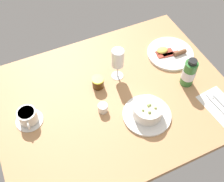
{
  "coord_description": "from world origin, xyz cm",
  "views": [
    {
      "loc": [
        -33.12,
        -70.3,
        107.02
      ],
      "look_at": [
        -1.6,
        -1.89,
        7.47
      ],
      "focal_mm": 44.96,
      "sensor_mm": 36.0,
      "label": 1
    }
  ],
  "objects_px": {
    "creamer_jug": "(103,108)",
    "wine_glass": "(118,59)",
    "cutlery_setting": "(220,105)",
    "sauce_bottle_green": "(189,73)",
    "breakfast_plate": "(170,53)",
    "jam_jar": "(98,83)",
    "porridge_bowl": "(147,112)",
    "coffee_cup": "(28,117)"
  },
  "relations": [
    {
      "from": "creamer_jug",
      "to": "wine_glass",
      "type": "xyz_separation_m",
      "value": [
        0.15,
        0.16,
        0.1
      ]
    },
    {
      "from": "cutlery_setting",
      "to": "wine_glass",
      "type": "bearing_deg",
      "value": 134.18
    },
    {
      "from": "sauce_bottle_green",
      "to": "breakfast_plate",
      "type": "height_order",
      "value": "sauce_bottle_green"
    },
    {
      "from": "sauce_bottle_green",
      "to": "breakfast_plate",
      "type": "relative_size",
      "value": 0.64
    },
    {
      "from": "cutlery_setting",
      "to": "sauce_bottle_green",
      "type": "height_order",
      "value": "sauce_bottle_green"
    },
    {
      "from": "wine_glass",
      "to": "jam_jar",
      "type": "bearing_deg",
      "value": -168.7
    },
    {
      "from": "jam_jar",
      "to": "wine_glass",
      "type": "bearing_deg",
      "value": 11.3
    },
    {
      "from": "porridge_bowl",
      "to": "jam_jar",
      "type": "height_order",
      "value": "porridge_bowl"
    },
    {
      "from": "wine_glass",
      "to": "breakfast_plate",
      "type": "xyz_separation_m",
      "value": [
        0.32,
        0.02,
        -0.11
      ]
    },
    {
      "from": "creamer_jug",
      "to": "breakfast_plate",
      "type": "relative_size",
      "value": 0.22
    },
    {
      "from": "breakfast_plate",
      "to": "wine_glass",
      "type": "bearing_deg",
      "value": -176.91
    },
    {
      "from": "breakfast_plate",
      "to": "creamer_jug",
      "type": "bearing_deg",
      "value": -158.92
    },
    {
      "from": "sauce_bottle_green",
      "to": "coffee_cup",
      "type": "bearing_deg",
      "value": 171.95
    },
    {
      "from": "breakfast_plate",
      "to": "cutlery_setting",
      "type": "bearing_deg",
      "value": -84.51
    },
    {
      "from": "jam_jar",
      "to": "porridge_bowl",
      "type": "bearing_deg",
      "value": -61.66
    },
    {
      "from": "jam_jar",
      "to": "breakfast_plate",
      "type": "bearing_deg",
      "value": 5.29
    },
    {
      "from": "porridge_bowl",
      "to": "cutlery_setting",
      "type": "bearing_deg",
      "value": -15.77
    },
    {
      "from": "coffee_cup",
      "to": "breakfast_plate",
      "type": "relative_size",
      "value": 0.53
    },
    {
      "from": "breakfast_plate",
      "to": "jam_jar",
      "type": "bearing_deg",
      "value": -174.71
    },
    {
      "from": "wine_glass",
      "to": "jam_jar",
      "type": "distance_m",
      "value": 0.15
    },
    {
      "from": "sauce_bottle_green",
      "to": "cutlery_setting",
      "type": "bearing_deg",
      "value": -70.09
    },
    {
      "from": "coffee_cup",
      "to": "wine_glass",
      "type": "distance_m",
      "value": 0.48
    },
    {
      "from": "coffee_cup",
      "to": "breakfast_plate",
      "type": "distance_m",
      "value": 0.79
    },
    {
      "from": "porridge_bowl",
      "to": "coffee_cup",
      "type": "height_order",
      "value": "porridge_bowl"
    },
    {
      "from": "creamer_jug",
      "to": "cutlery_setting",
      "type": "bearing_deg",
      "value": -21.85
    },
    {
      "from": "wine_glass",
      "to": "breakfast_plate",
      "type": "height_order",
      "value": "wine_glass"
    },
    {
      "from": "porridge_bowl",
      "to": "wine_glass",
      "type": "distance_m",
      "value": 0.28
    },
    {
      "from": "creamer_jug",
      "to": "jam_jar",
      "type": "relative_size",
      "value": 0.91
    },
    {
      "from": "coffee_cup",
      "to": "sauce_bottle_green",
      "type": "relative_size",
      "value": 0.83
    },
    {
      "from": "porridge_bowl",
      "to": "breakfast_plate",
      "type": "bearing_deg",
      "value": 43.87
    },
    {
      "from": "cutlery_setting",
      "to": "creamer_jug",
      "type": "xyz_separation_m",
      "value": [
        -0.5,
        0.2,
        0.02
      ]
    },
    {
      "from": "porridge_bowl",
      "to": "cutlery_setting",
      "type": "relative_size",
      "value": 1.04
    },
    {
      "from": "jam_jar",
      "to": "creamer_jug",
      "type": "bearing_deg",
      "value": -104.04
    },
    {
      "from": "coffee_cup",
      "to": "jam_jar",
      "type": "height_order",
      "value": "coffee_cup"
    },
    {
      "from": "creamer_jug",
      "to": "jam_jar",
      "type": "distance_m",
      "value": 0.14
    },
    {
      "from": "porridge_bowl",
      "to": "jam_jar",
      "type": "distance_m",
      "value": 0.28
    },
    {
      "from": "coffee_cup",
      "to": "creamer_jug",
      "type": "distance_m",
      "value": 0.33
    },
    {
      "from": "porridge_bowl",
      "to": "creamer_jug",
      "type": "height_order",
      "value": "porridge_bowl"
    },
    {
      "from": "porridge_bowl",
      "to": "sauce_bottle_green",
      "type": "relative_size",
      "value": 1.39
    },
    {
      "from": "cutlery_setting",
      "to": "jam_jar",
      "type": "xyz_separation_m",
      "value": [
        -0.47,
        0.34,
        0.03
      ]
    },
    {
      "from": "cutlery_setting",
      "to": "jam_jar",
      "type": "distance_m",
      "value": 0.58
    },
    {
      "from": "cutlery_setting",
      "to": "porridge_bowl",
      "type": "bearing_deg",
      "value": 164.23
    }
  ]
}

